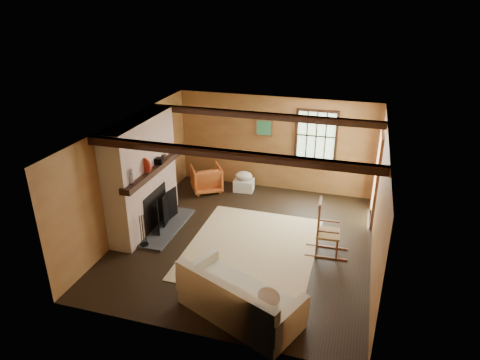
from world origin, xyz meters
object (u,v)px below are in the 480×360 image
(fireplace, at_px, (143,179))
(rocking_chair, at_px, (326,231))
(armchair, at_px, (206,179))
(sofa, at_px, (238,302))
(laundry_basket, at_px, (244,185))

(fireplace, distance_m, rocking_chair, 3.88)
(rocking_chair, height_order, armchair, rocking_chair)
(rocking_chair, bearing_deg, armchair, 54.78)
(rocking_chair, xyz_separation_m, sofa, (-1.10, -2.21, -0.19))
(laundry_basket, height_order, armchair, armchair)
(fireplace, xyz_separation_m, armchair, (0.61, 2.05, -0.77))
(rocking_chair, distance_m, sofa, 2.48)
(fireplace, height_order, rocking_chair, fireplace)
(fireplace, relative_size, laundry_basket, 4.80)
(rocking_chair, relative_size, sofa, 0.52)
(sofa, bearing_deg, armchair, 140.19)
(sofa, height_order, armchair, sofa)
(fireplace, height_order, armchair, fireplace)
(rocking_chair, distance_m, laundry_basket, 3.27)
(sofa, bearing_deg, rocking_chair, 87.05)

